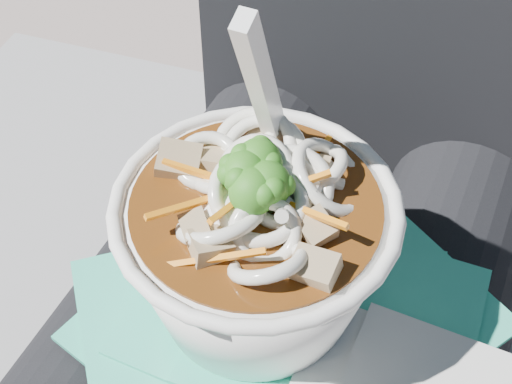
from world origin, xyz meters
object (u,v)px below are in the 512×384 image
at_px(person_body, 313,258).
at_px(udon_bowl, 257,238).
at_px(lap, 268,363).
at_px(plastic_bag, 289,320).

relative_size(person_body, udon_bowl, 4.73).
height_order(lap, plastic_bag, plastic_bag).
distance_m(person_body, udon_bowl, 0.16).
distance_m(lap, plastic_bag, 0.08).
height_order(plastic_bag, udon_bowl, udon_bowl).
bearing_deg(person_body, lap, -90.00).
bearing_deg(plastic_bag, udon_bowl, 172.15).
xyz_separation_m(lap, udon_bowl, (-0.01, -0.00, 0.15)).
bearing_deg(lap, udon_bowl, -172.52).
distance_m(person_body, plastic_bag, 0.11).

